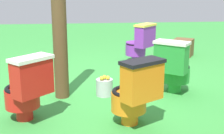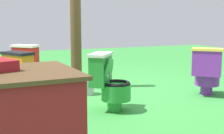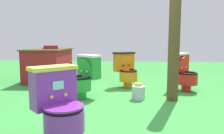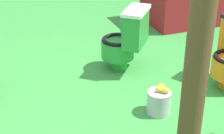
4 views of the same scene
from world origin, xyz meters
The scene contains 8 objects.
ground centered at (0.00, 0.00, 0.00)m, with size 14.00×14.00×0.00m, color green.
toilet_red centered at (1.15, -0.92, 0.37)m, with size 0.63×0.63×0.73m.
toilet_green centered at (0.45, 0.86, 0.37)m, with size 0.64×0.62×0.73m.
toilet_purple centered at (-1.21, 0.72, 0.37)m, with size 0.63×0.63×0.73m.
toilet_orange centered at (1.38, 0.18, 0.37)m, with size 0.63×0.60×0.73m.
vendor_table centered at (1.99, 2.09, 0.39)m, with size 1.50×0.93×0.85m.
wooden_post centered at (0.43, -0.60, 1.04)m, with size 0.18×0.18×2.07m, color brown.
lemon_bucket centered at (0.43, -0.05, 0.12)m, with size 0.22×0.22×0.28m.
Camera 3 is at (-3.13, 0.02, 0.97)m, focal length 35.00 mm.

